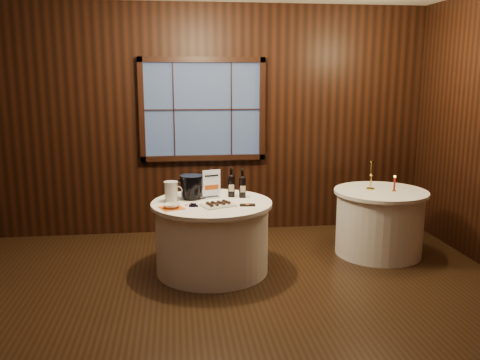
{
  "coord_description": "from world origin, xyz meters",
  "views": [
    {
      "loc": [
        -0.37,
        -4.21,
        2.07
      ],
      "look_at": [
        0.29,
        0.9,
        1.02
      ],
      "focal_mm": 38.0,
      "sensor_mm": 36.0,
      "label": 1
    }
  ],
  "objects": [
    {
      "name": "ground",
      "position": [
        0.0,
        0.0,
        0.0
      ],
      "size": [
        6.0,
        6.0,
        0.0
      ],
      "primitive_type": "plane",
      "color": "black",
      "rests_on": "ground"
    },
    {
      "name": "orange_napkin",
      "position": [
        -0.42,
        0.79,
        0.77
      ],
      "size": [
        0.29,
        0.29,
        0.0
      ],
      "primitive_type": "cube",
      "rotation": [
        0.0,
        0.0,
        0.38
      ],
      "color": "#DF5812",
      "rests_on": "main_table"
    },
    {
      "name": "main_table",
      "position": [
        0.0,
        1.0,
        0.39
      ],
      "size": [
        1.28,
        1.28,
        0.77
      ],
      "color": "white",
      "rests_on": "ground"
    },
    {
      "name": "cracker_bowl",
      "position": [
        -0.42,
        0.79,
        0.79
      ],
      "size": [
        0.2,
        0.2,
        0.04
      ],
      "primitive_type": "imported",
      "rotation": [
        0.0,
        0.0,
        -0.25
      ],
      "color": "white",
      "rests_on": "orange_napkin"
    },
    {
      "name": "chocolate_box",
      "position": [
        0.35,
        0.8,
        0.78
      ],
      "size": [
        0.17,
        0.1,
        0.01
      ],
      "primitive_type": "cube",
      "rotation": [
        0.0,
        0.0,
        -0.1
      ],
      "color": "black",
      "rests_on": "main_table"
    },
    {
      "name": "port_bottle_right",
      "position": [
        0.35,
        1.16,
        0.91
      ],
      "size": [
        0.08,
        0.08,
        0.32
      ],
      "rotation": [
        0.0,
        0.0,
        0.02
      ],
      "color": "black",
      "rests_on": "main_table"
    },
    {
      "name": "chocolate_plate",
      "position": [
        0.05,
        0.81,
        0.79
      ],
      "size": [
        0.38,
        0.33,
        0.05
      ],
      "rotation": [
        0.0,
        0.0,
        0.4
      ],
      "color": "white",
      "rests_on": "main_table"
    },
    {
      "name": "back_wall",
      "position": [
        0.0,
        2.48,
        1.54
      ],
      "size": [
        6.0,
        0.1,
        3.0
      ],
      "color": "black",
      "rests_on": "ground"
    },
    {
      "name": "sign_stand",
      "position": [
        0.01,
        1.17,
        0.88
      ],
      "size": [
        0.19,
        0.14,
        0.32
      ],
      "rotation": [
        0.0,
        0.0,
        0.3
      ],
      "color": "#B9B9C0",
      "rests_on": "main_table"
    },
    {
      "name": "red_candle",
      "position": [
        2.13,
        1.22,
        0.85
      ],
      "size": [
        0.05,
        0.05,
        0.19
      ],
      "color": "gold",
      "rests_on": "side_table"
    },
    {
      "name": "glass_pitcher",
      "position": [
        -0.42,
        1.09,
        0.88
      ],
      "size": [
        0.2,
        0.15,
        0.21
      ],
      "rotation": [
        0.0,
        0.0,
        0.04
      ],
      "color": "silver",
      "rests_on": "main_table"
    },
    {
      "name": "side_table",
      "position": [
        2.0,
        1.3,
        0.39
      ],
      "size": [
        1.08,
        1.08,
        0.77
      ],
      "color": "white",
      "rests_on": "ground"
    },
    {
      "name": "port_bottle_left",
      "position": [
        0.23,
        1.21,
        0.91
      ],
      "size": [
        0.08,
        0.08,
        0.33
      ],
      "rotation": [
        0.0,
        0.0,
        -0.08
      ],
      "color": "black",
      "rests_on": "main_table"
    },
    {
      "name": "grape_bunch",
      "position": [
        -0.2,
        0.83,
        0.79
      ],
      "size": [
        0.16,
        0.09,
        0.04
      ],
      "rotation": [
        0.0,
        0.0,
        -0.36
      ],
      "color": "black",
      "rests_on": "main_table"
    },
    {
      "name": "brass_candlestick",
      "position": [
        1.89,
        1.36,
        0.89
      ],
      "size": [
        0.1,
        0.1,
        0.35
      ],
      "color": "gold",
      "rests_on": "side_table"
    },
    {
      "name": "ice_bucket",
      "position": [
        -0.2,
        1.17,
        0.91
      ],
      "size": [
        0.25,
        0.25,
        0.26
      ],
      "color": "black",
      "rests_on": "main_table"
    }
  ]
}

